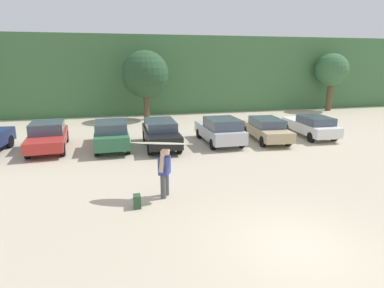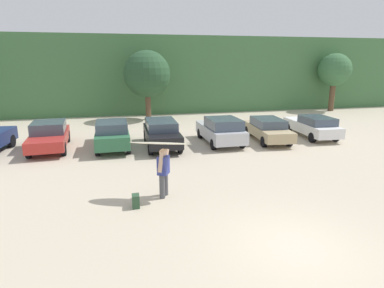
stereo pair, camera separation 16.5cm
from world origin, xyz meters
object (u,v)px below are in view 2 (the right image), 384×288
(parked_car_red, at_px, (49,135))
(parked_car_white, at_px, (313,126))
(parked_car_black, at_px, (161,133))
(parked_car_tan, at_px, (268,129))
(backpack_dropped, at_px, (136,201))
(surfboard_cream, at_px, (160,143))
(person_adult, at_px, (163,170))
(parked_car_forest_green, at_px, (112,133))
(parked_car_silver, at_px, (221,130))

(parked_car_red, distance_m, parked_car_white, 16.02)
(parked_car_red, distance_m, parked_car_black, 6.23)
(parked_car_tan, bearing_deg, backpack_dropped, 137.06)
(parked_car_black, height_order, parked_car_tan, parked_car_black)
(surfboard_cream, bearing_deg, person_adult, -176.20)
(parked_car_red, bearing_deg, person_adult, -150.26)
(parked_car_forest_green, distance_m, parked_car_white, 12.59)
(parked_car_forest_green, relative_size, surfboard_cream, 2.07)
(parked_car_black, bearing_deg, parked_car_tan, -89.29)
(backpack_dropped, bearing_deg, parked_car_white, 34.39)
(parked_car_red, distance_m, parked_car_silver, 9.76)
(parked_car_silver, height_order, parked_car_tan, parked_car_silver)
(parked_car_red, relative_size, parked_car_white, 1.03)
(parked_car_red, bearing_deg, surfboard_cream, -150.59)
(parked_car_silver, relative_size, person_adult, 2.44)
(parked_car_forest_green, height_order, surfboard_cream, surfboard_cream)
(parked_car_white, distance_m, surfboard_cream, 13.13)
(parked_car_white, bearing_deg, surfboard_cream, 126.83)
(backpack_dropped, bearing_deg, parked_car_red, 116.04)
(parked_car_forest_green, distance_m, parked_car_black, 2.77)
(parked_car_forest_green, bearing_deg, surfboard_cream, -167.34)
(parked_car_black, distance_m, backpack_dropped, 8.06)
(parked_car_silver, distance_m, parked_car_tan, 3.02)
(person_adult, distance_m, backpack_dropped, 1.49)
(person_adult, relative_size, backpack_dropped, 4.00)
(parked_car_red, bearing_deg, parked_car_tan, -97.71)
(parked_car_red, bearing_deg, parked_car_white, -95.99)
(parked_car_black, height_order, parked_car_silver, parked_car_silver)
(parked_car_red, xyz_separation_m, parked_car_tan, (12.73, -0.87, -0.05))
(parked_car_red, xyz_separation_m, surfboard_cream, (5.21, -7.95, 1.21))
(parked_car_black, relative_size, person_adult, 2.53)
(parked_car_red, height_order, person_adult, person_adult)
(person_adult, xyz_separation_m, surfboard_cream, (-0.08, 0.02, 0.98))
(parked_car_tan, xyz_separation_m, parked_car_white, (3.28, 0.26, -0.00))
(parked_car_red, xyz_separation_m, parked_car_white, (16.01, -0.61, -0.05))
(backpack_dropped, bearing_deg, person_adult, 33.66)
(parked_car_black, bearing_deg, parked_car_forest_green, 83.11)
(parked_car_tan, relative_size, backpack_dropped, 10.43)
(person_adult, bearing_deg, parked_car_white, -116.26)
(parked_car_white, bearing_deg, backpack_dropped, 127.04)
(parked_car_silver, relative_size, parked_car_tan, 0.94)
(parked_car_red, xyz_separation_m, person_adult, (5.29, -7.97, 0.23))
(parked_car_tan, bearing_deg, parked_car_white, -80.94)
(parked_car_red, distance_m, backpack_dropped, 9.67)
(parked_car_red, relative_size, parked_car_forest_green, 1.01)
(parked_car_silver, bearing_deg, parked_car_red, 83.90)
(person_adult, bearing_deg, parked_car_forest_green, -46.71)
(parked_car_forest_green, height_order, parked_car_silver, parked_car_forest_green)
(parked_car_black, xyz_separation_m, parked_car_tan, (6.57, 0.00, -0.09))
(parked_car_silver, distance_m, surfboard_cream, 8.45)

